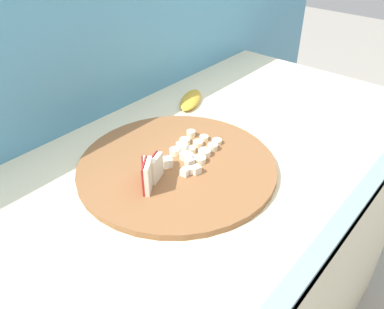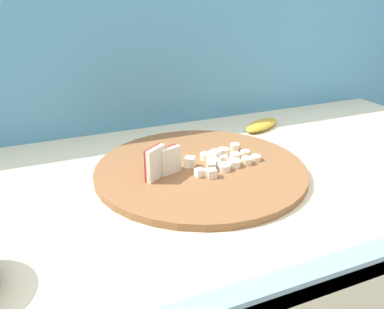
{
  "view_description": "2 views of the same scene",
  "coord_description": "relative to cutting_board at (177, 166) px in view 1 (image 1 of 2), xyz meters",
  "views": [
    {
      "loc": [
        -0.63,
        -0.48,
        1.44
      ],
      "look_at": [
        -0.03,
        0.02,
        0.91
      ],
      "focal_mm": 37.03,
      "sensor_mm": 36.0,
      "label": 1
    },
    {
      "loc": [
        -0.4,
        -0.69,
        1.28
      ],
      "look_at": [
        -0.09,
        0.04,
        0.94
      ],
      "focal_mm": 37.43,
      "sensor_mm": 36.0,
      "label": 2
    }
  ],
  "objects": [
    {
      "name": "banana_peel",
      "position": [
        0.28,
        0.19,
        0.0
      ],
      "size": [
        0.15,
        0.11,
        0.02
      ],
      "primitive_type": "ellipsoid",
      "rotation": [
        0.0,
        0.0,
        0.47
      ],
      "color": "gold",
      "rests_on": "tiled_countertop"
    },
    {
      "name": "cutting_board",
      "position": [
        0.0,
        0.0,
        0.0
      ],
      "size": [
        0.46,
        0.46,
        0.02
      ],
      "primitive_type": "cylinder",
      "color": "brown",
      "rests_on": "tiled_countertop"
    },
    {
      "name": "tiled_countertop",
      "position": [
        0.08,
        -0.03,
        -0.45
      ],
      "size": [
        1.4,
        0.71,
        0.9
      ],
      "color": "beige",
      "rests_on": "ground"
    },
    {
      "name": "apple_dice_pile",
      "position": [
        0.01,
        -0.02,
        0.02
      ],
      "size": [
        0.1,
        0.1,
        0.02
      ],
      "color": "white",
      "rests_on": "cutting_board"
    },
    {
      "name": "banana_slice_rows",
      "position": [
        0.07,
        0.0,
        0.01
      ],
      "size": [
        0.13,
        0.12,
        0.01
      ],
      "color": "white",
      "rests_on": "cutting_board"
    },
    {
      "name": "tile_backsplash",
      "position": [
        0.08,
        0.35,
        -0.25
      ],
      "size": [
        2.4,
        0.04,
        1.3
      ],
      "primitive_type": "cube",
      "color": "#4C8EB2",
      "rests_on": "ground"
    },
    {
      "name": "apple_wedge_fan",
      "position": [
        -0.09,
        -0.0,
        0.04
      ],
      "size": [
        0.09,
        0.07,
        0.07
      ],
      "color": "maroon",
      "rests_on": "cutting_board"
    }
  ]
}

